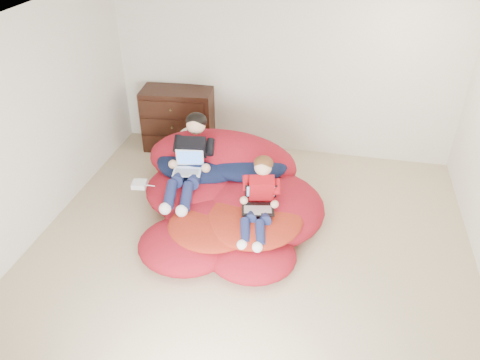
% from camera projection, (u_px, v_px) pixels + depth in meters
% --- Properties ---
extents(room_shell, '(5.10, 5.10, 2.77)m').
position_uv_depth(room_shell, '(249.00, 237.00, 5.22)').
color(room_shell, tan).
rests_on(room_shell, ground).
extents(dresser, '(1.10, 0.64, 0.95)m').
position_uv_depth(dresser, '(178.00, 119.00, 7.18)').
color(dresser, black).
rests_on(dresser, ground).
extents(beanbag_pile, '(2.43, 2.35, 0.93)m').
position_uv_depth(beanbag_pile, '(227.00, 195.00, 5.81)').
color(beanbag_pile, '#A91322').
rests_on(beanbag_pile, ground).
extents(cream_pillow, '(0.45, 0.29, 0.29)m').
position_uv_depth(cream_pillow, '(195.00, 137.00, 6.37)').
color(cream_pillow, silver).
rests_on(cream_pillow, beanbag_pile).
extents(older_boy, '(0.40, 1.22, 0.81)m').
position_uv_depth(older_boy, '(190.00, 156.00, 5.74)').
color(older_boy, black).
rests_on(older_boy, beanbag_pile).
extents(younger_boy, '(0.36, 0.92, 0.71)m').
position_uv_depth(younger_boy, '(259.00, 196.00, 5.17)').
color(younger_boy, '#AB0F17').
rests_on(younger_boy, beanbag_pile).
extents(laptop_white, '(0.37, 0.32, 0.25)m').
position_uv_depth(laptop_white, '(188.00, 165.00, 5.70)').
color(laptop_white, silver).
rests_on(laptop_white, older_boy).
extents(laptop_black, '(0.40, 0.43, 0.24)m').
position_uv_depth(laptop_black, '(259.00, 201.00, 5.20)').
color(laptop_black, black).
rests_on(laptop_black, younger_boy).
extents(power_adapter, '(0.19, 0.19, 0.06)m').
position_uv_depth(power_adapter, '(139.00, 184.00, 5.75)').
color(power_adapter, silver).
rests_on(power_adapter, beanbag_pile).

